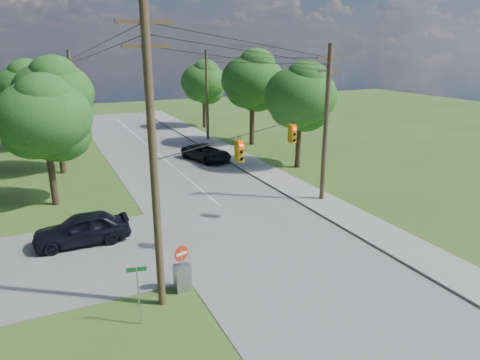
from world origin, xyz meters
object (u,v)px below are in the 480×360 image
car_cross_dark (82,228)px  pole_sw (153,160)px  car_main_north (206,153)px  pole_north_w (74,102)px  pole_north_e (207,95)px  do_not_enter_sign (182,258)px  control_cabinet (182,278)px  pole_ne (326,123)px

car_cross_dark → pole_sw: bearing=18.4°
pole_sw → car_main_north: 24.08m
pole_north_w → pole_sw: bearing=-89.2°
pole_north_e → pole_north_w: 13.90m
pole_north_e → do_not_enter_sign: (-12.40, -29.00, -3.55)m
car_cross_dark → do_not_enter_sign: do_not_enter_sign is taller
pole_sw → car_main_north: pole_sw is taller
pole_north_e → do_not_enter_sign: bearing=-113.1°
pole_sw → control_cabinet: bearing=28.6°
pole_ne → control_cabinet: size_ratio=8.50×
pole_north_w → car_cross_dark: pole_north_w is taller
pole_north_w → control_cabinet: bearing=-87.0°
pole_north_e → car_cross_dark: pole_north_e is taller
car_main_north → do_not_enter_sign: do_not_enter_sign is taller
do_not_enter_sign → control_cabinet: bearing=71.1°
car_cross_dark → control_cabinet: (3.45, -6.82, -0.27)m
pole_north_w → car_main_north: 14.15m
pole_north_e → car_cross_dark: size_ratio=2.00×
car_main_north → control_cabinet: size_ratio=4.35×
pole_sw → do_not_enter_sign: (1.10, 0.60, -4.64)m
control_cabinet → car_cross_dark: bearing=113.1°
car_cross_dark → car_main_north: car_cross_dark is taller
pole_north_w → car_cross_dark: size_ratio=2.00×
pole_sw → pole_north_e: size_ratio=1.20×
pole_north_w → pole_ne: bearing=-57.7°
pole_sw → control_cabinet: size_ratio=9.71×
pole_sw → do_not_enter_sign: size_ratio=5.57×
pole_ne → control_cabinet: bearing=-150.6°
car_cross_dark → car_main_north: 18.55m
pole_ne → car_main_north: bearing=104.1°
car_main_north → pole_north_e: bearing=50.6°
car_main_north → do_not_enter_sign: size_ratio=2.50×
pole_sw → car_main_north: (10.10, 21.17, -5.45)m
pole_north_w → car_main_north: bearing=-38.7°
pole_north_e → control_cabinet: pole_north_e is taller
pole_sw → car_cross_dark: (-2.35, 7.42, -5.34)m
control_cabinet → do_not_enter_sign: 0.97m
car_main_north → do_not_enter_sign: (-9.00, -20.58, 0.81)m
pole_north_w → do_not_enter_sign: pole_north_w is taller
car_cross_dark → do_not_enter_sign: (3.45, -6.82, 0.70)m
pole_north_w → do_not_enter_sign: size_ratio=4.64×
pole_north_e → do_not_enter_sign: pole_north_e is taller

